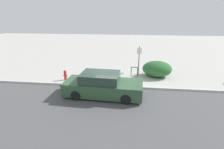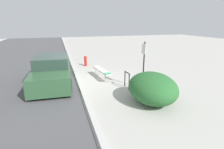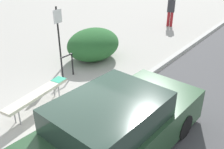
{
  "view_description": "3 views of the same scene",
  "coord_description": "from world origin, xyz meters",
  "px_view_note": "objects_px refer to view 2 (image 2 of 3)",
  "views": [
    {
      "loc": [
        1.3,
        -10.92,
        4.83
      ],
      "look_at": [
        0.06,
        -0.12,
        0.96
      ],
      "focal_mm": 28.0,
      "sensor_mm": 36.0,
      "label": 1
    },
    {
      "loc": [
        9.12,
        -0.92,
        3.17
      ],
      "look_at": [
        1.08,
        1.56,
        0.62
      ],
      "focal_mm": 28.0,
      "sensor_mm": 36.0,
      "label": 2
    },
    {
      "loc": [
        -3.63,
        -3.8,
        4.0
      ],
      "look_at": [
        1.38,
        0.09,
        0.82
      ],
      "focal_mm": 40.0,
      "sensor_mm": 36.0,
      "label": 3
    }
  ],
  "objects_px": {
    "bench": "(102,71)",
    "parked_car_near": "(52,71)",
    "sign_post": "(144,61)",
    "fire_hydrant": "(86,61)",
    "bike_rack": "(127,78)"
  },
  "relations": [
    {
      "from": "bench",
      "to": "sign_post",
      "type": "relative_size",
      "value": 0.94
    },
    {
      "from": "bench",
      "to": "fire_hydrant",
      "type": "relative_size",
      "value": 2.81
    },
    {
      "from": "bench",
      "to": "bike_rack",
      "type": "bearing_deg",
      "value": 15.83
    },
    {
      "from": "bench",
      "to": "bike_rack",
      "type": "relative_size",
      "value": 2.61
    },
    {
      "from": "bike_rack",
      "to": "fire_hydrant",
      "type": "bearing_deg",
      "value": -166.54
    },
    {
      "from": "bike_rack",
      "to": "sign_post",
      "type": "relative_size",
      "value": 0.36
    },
    {
      "from": "sign_post",
      "to": "parked_car_near",
      "type": "relative_size",
      "value": 0.48
    },
    {
      "from": "fire_hydrant",
      "to": "bike_rack",
      "type": "bearing_deg",
      "value": 13.46
    },
    {
      "from": "sign_post",
      "to": "fire_hydrant",
      "type": "bearing_deg",
      "value": -160.74
    },
    {
      "from": "bench",
      "to": "parked_car_near",
      "type": "bearing_deg",
      "value": -99.75
    },
    {
      "from": "bike_rack",
      "to": "parked_car_near",
      "type": "relative_size",
      "value": 0.17
    },
    {
      "from": "bike_rack",
      "to": "fire_hydrant",
      "type": "relative_size",
      "value": 1.08
    },
    {
      "from": "bike_rack",
      "to": "parked_car_near",
      "type": "xyz_separation_m",
      "value": [
        -1.94,
        -3.5,
        0.16
      ]
    },
    {
      "from": "bench",
      "to": "sign_post",
      "type": "distance_m",
      "value": 2.8
    },
    {
      "from": "bike_rack",
      "to": "bench",
      "type": "bearing_deg",
      "value": -156.26
    }
  ]
}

